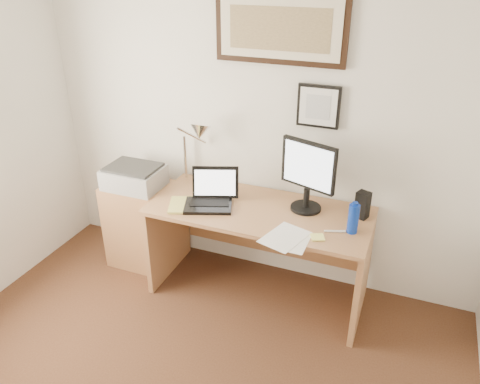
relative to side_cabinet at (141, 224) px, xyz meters
The scene contains 17 objects.
wall_back 1.32m from the side_cabinet, 19.18° to the left, with size 3.50×0.02×2.50m, color white.
side_cabinet is the anchor object (origin of this frame).
water_bottle 1.81m from the side_cabinet, ahead, with size 0.07×0.07×0.20m, color #0C2D9D.
bottle_cap 1.85m from the side_cabinet, ahead, with size 0.04×0.04×0.02m, color #0C2D9D.
speaker 1.84m from the side_cabinet, ahead, with size 0.09×0.08×0.20m, color black.
paper_sheet_a 1.51m from the side_cabinet, 14.39° to the right, with size 0.20×0.28×0.00m, color white.
paper_sheet_b 1.44m from the side_cabinet, 14.33° to the right, with size 0.22×0.32×0.00m, color white.
sticky_pad 1.62m from the side_cabinet, 10.04° to the right, with size 0.08×0.08×0.01m, color #FFFE78.
marker_pen 1.69m from the side_cabinet, ahead, with size 0.02×0.02×0.14m, color white.
book 0.64m from the side_cabinet, 29.24° to the right, with size 0.18×0.25×0.02m, color #D1CD62.
desk 1.08m from the side_cabinet, ahead, with size 1.60×0.70×0.75m.
laptop 0.85m from the side_cabinet, ahead, with size 0.40×0.40×0.26m.
lcd_monitor 1.54m from the side_cabinet, ahead, with size 0.41×0.22×0.52m.
printer 0.45m from the side_cabinet, 75.67° to the right, with size 0.44×0.34×0.18m.
desk_lamp 0.98m from the side_cabinet, 14.38° to the left, with size 0.29×0.27×0.53m.
picture_large 1.93m from the side_cabinet, 15.25° to the left, with size 0.92×0.04×0.47m.
picture_small 1.77m from the side_cabinet, 12.05° to the left, with size 0.30×0.03×0.30m.
Camera 1 is at (1.10, -1.16, 2.40)m, focal length 35.00 mm.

